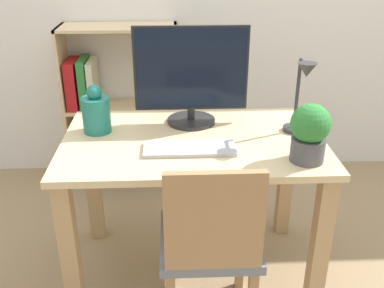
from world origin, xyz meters
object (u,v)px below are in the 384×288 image
object	(u,v)px
monitor	(190,74)
vase	(96,112)
desk_lamp	(301,91)
bookshelf	(103,114)
potted_plant	(310,132)
keyboard	(190,149)
chair	(211,241)

from	to	relation	value
monitor	vase	size ratio (longest dim) A/B	2.37
desk_lamp	bookshelf	distance (m)	1.47
monitor	potted_plant	xyz separation A→B (m)	(0.45, -0.42, -0.11)
desk_lamp	bookshelf	world-z (taller)	desk_lamp
monitor	vase	bearing A→B (deg)	-167.59
keyboard	vase	size ratio (longest dim) A/B	1.73
vase	potted_plant	size ratio (longest dim) A/B	0.93
desk_lamp	chair	distance (m)	0.74
chair	vase	bearing A→B (deg)	136.24
potted_plant	vase	bearing A→B (deg)	159.35
chair	bookshelf	size ratio (longest dim) A/B	0.79
monitor	chair	world-z (taller)	monitor
monitor	vase	distance (m)	0.46
monitor	desk_lamp	distance (m)	0.50
vase	desk_lamp	distance (m)	0.91
keyboard	vase	world-z (taller)	vase
monitor	desk_lamp	bearing A→B (deg)	-21.63
vase	monitor	bearing A→B (deg)	12.41
bookshelf	monitor	bearing A→B (deg)	-55.07
monitor	keyboard	world-z (taller)	monitor
potted_plant	chair	size ratio (longest dim) A/B	0.29
vase	keyboard	bearing A→B (deg)	-27.84
potted_plant	chair	bearing A→B (deg)	-160.66
keyboard	desk_lamp	world-z (taller)	desk_lamp
desk_lamp	bookshelf	xyz separation A→B (m)	(-1.01, 0.96, -0.47)
desk_lamp	potted_plant	world-z (taller)	desk_lamp
desk_lamp	chair	xyz separation A→B (m)	(-0.41, -0.38, -0.49)
monitor	chair	bearing A→B (deg)	-84.37
desk_lamp	bookshelf	size ratio (longest dim) A/B	0.33
monitor	bookshelf	size ratio (longest dim) A/B	0.50
keyboard	chair	size ratio (longest dim) A/B	0.47
chair	monitor	bearing A→B (deg)	95.78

